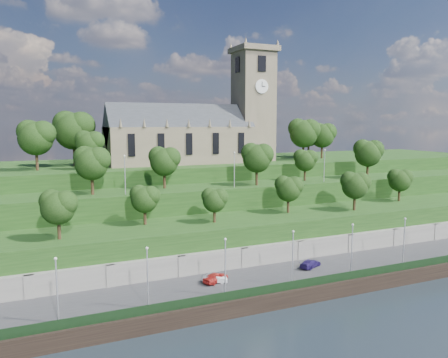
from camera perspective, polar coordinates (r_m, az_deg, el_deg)
name	(u,v)px	position (r m, az deg, el deg)	size (l,w,h in m)	color
ground	(315,302)	(62.00, 11.75, -15.45)	(320.00, 320.00, 0.00)	black
promenade	(291,280)	(66.27, 8.73, -12.92)	(160.00, 12.00, 2.00)	#2D2D30
quay_wall	(315,294)	(61.55, 11.81, -14.52)	(160.00, 0.50, 2.20)	black
fence	(313,282)	(61.50, 11.49, -13.03)	(160.00, 0.10, 1.20)	black
retaining_wall	(271,259)	(70.63, 6.15, -10.30)	(160.00, 2.10, 5.00)	slate
embankment_lower	(254,240)	(75.29, 3.89, -7.96)	(160.00, 12.00, 8.00)	#193913
embankment_upper	(228,216)	(84.47, 0.49, -4.86)	(160.00, 10.00, 12.00)	#193913
hilltop	(192,193)	(103.43, -4.20, -1.77)	(160.00, 32.00, 15.00)	#193913
church	(201,129)	(98.62, -3.08, 6.56)	(38.60, 12.35, 27.60)	brown
trees_lower	(264,190)	(74.29, 5.30, -1.48)	(70.24, 8.60, 7.11)	black
trees_upper	(246,157)	(83.31, 2.85, 2.88)	(63.14, 8.37, 8.39)	black
trees_hilltop	(196,133)	(97.20, -3.67, 6.04)	(72.59, 15.54, 11.34)	black
lamp_posts_promenade	(293,253)	(60.76, 8.98, -9.50)	(60.36, 0.36, 7.49)	#B2B2B7
lamp_posts_upper	(234,166)	(80.22, 1.36, 1.65)	(40.36, 0.36, 6.62)	#B2B2B7
car_left	(216,277)	(61.74, -1.09, -12.72)	(1.61, 3.99, 1.36)	#AD211C
car_middle	(215,279)	(61.59, -1.20, -12.88)	(1.20, 3.44, 1.13)	silver
car_right	(310,263)	(68.88, 11.21, -10.77)	(1.70, 4.19, 1.21)	#231752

